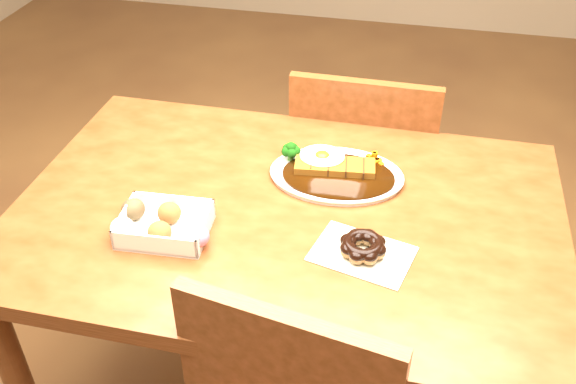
% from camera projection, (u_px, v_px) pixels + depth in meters
% --- Properties ---
extents(table, '(1.20, 0.80, 0.75)m').
position_uv_depth(table, '(287.00, 243.00, 1.47)').
color(table, '#522A10').
rests_on(table, ground).
extents(chair_far, '(0.42, 0.42, 0.87)m').
position_uv_depth(chair_far, '(362.00, 178.00, 1.97)').
color(chair_far, '#522A10').
rests_on(chair_far, ground).
extents(katsu_curry_plate, '(0.32, 0.23, 0.06)m').
position_uv_depth(katsu_curry_plate, '(334.00, 171.00, 1.50)').
color(katsu_curry_plate, white).
rests_on(katsu_curry_plate, table).
extents(donut_box, '(0.21, 0.15, 0.05)m').
position_uv_depth(donut_box, '(162.00, 224.00, 1.33)').
color(donut_box, white).
rests_on(donut_box, table).
extents(pon_de_ring, '(0.22, 0.18, 0.04)m').
position_uv_depth(pon_de_ring, '(363.00, 247.00, 1.28)').
color(pon_de_ring, silver).
rests_on(pon_de_ring, table).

